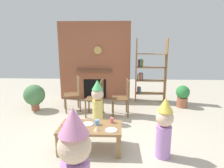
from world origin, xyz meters
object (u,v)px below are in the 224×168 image
object	(u,v)px
paper_cup_near_right	(71,122)
birthday_cake_slice	(97,128)
dining_chair_right	(124,95)
potted_plant_short	(34,96)
paper_cup_center	(76,127)
paper_plate_rear	(111,130)
paper_cup_far_left	(63,127)
bookshelf	(148,73)
paper_cup_near_left	(112,120)
potted_plant_tall	(183,95)
paper_plate_front	(87,124)
child_in_pink	(164,126)
coffee_table	(91,130)
dining_chair_middle	(98,96)
child_with_cone_hat	(75,162)
paper_cup_far_right	(97,122)
child_by_the_chairs	(98,100)
dining_chair_left	(75,92)

from	to	relation	value
paper_cup_near_right	birthday_cake_slice	xyz separation A→B (m)	(0.47, -0.21, -0.01)
dining_chair_right	potted_plant_short	bearing A→B (deg)	-10.47
paper_cup_center	paper_plate_rear	xyz separation A→B (m)	(0.56, -0.01, -0.04)
paper_plate_rear	paper_cup_far_left	bearing A→B (deg)	-179.75
paper_cup_near_right	paper_cup_center	xyz separation A→B (m)	(0.13, -0.19, -0.01)
bookshelf	paper_cup_near_left	size ratio (longest dim) A/B	21.35
paper_cup_near_right	paper_cup_center	distance (m)	0.23
potted_plant_tall	potted_plant_short	size ratio (longest dim) A/B	0.89
paper_plate_front	child_in_pink	distance (m)	1.27
birthday_cake_slice	potted_plant_short	world-z (taller)	potted_plant_short
coffee_table	dining_chair_middle	world-z (taller)	dining_chair_middle
paper_cup_center	coffee_table	bearing A→B (deg)	33.67
paper_cup_near_right	paper_cup_center	size ratio (longest dim) A/B	1.16
child_with_cone_hat	dining_chair_middle	distance (m)	2.82
child_in_pink	dining_chair_right	size ratio (longest dim) A/B	1.08
paper_cup_center	paper_cup_far_left	xyz separation A→B (m)	(-0.21, -0.01, 0.01)
bookshelf	paper_plate_rear	xyz separation A→B (m)	(-0.98, -2.93, -0.47)
paper_plate_rear	child_in_pink	distance (m)	0.83
birthday_cake_slice	dining_chair_right	world-z (taller)	dining_chair_right
paper_cup_near_right	paper_cup_far_right	distance (m)	0.44
paper_plate_rear	birthday_cake_slice	xyz separation A→B (m)	(-0.23, -0.02, 0.03)
bookshelf	child_by_the_chairs	distance (m)	2.18
child_by_the_chairs	dining_chair_middle	size ratio (longest dim) A/B	1.09
paper_cup_near_left	paper_cup_near_right	bearing A→B (deg)	-170.69
coffee_table	paper_cup_near_right	distance (m)	0.36
child_by_the_chairs	dining_chair_right	distance (m)	0.76
dining_chair_right	potted_plant_tall	world-z (taller)	dining_chair_right
dining_chair_left	dining_chair_middle	xyz separation A→B (m)	(0.65, -0.39, 0.00)
paper_cup_near_right	potted_plant_short	world-z (taller)	potted_plant_short
paper_cup_near_right	paper_plate_rear	bearing A→B (deg)	-15.39
paper_cup_far_right	dining_chair_left	world-z (taller)	dining_chair_left
dining_chair_middle	potted_plant_short	size ratio (longest dim) A/B	1.29
paper_cup_near_left	potted_plant_tall	world-z (taller)	potted_plant_tall
paper_plate_front	child_by_the_chairs	xyz separation A→B (m)	(0.05, 1.04, 0.10)
paper_cup_near_left	dining_chair_middle	world-z (taller)	dining_chair_middle
paper_cup_far_right	dining_chair_middle	distance (m)	1.45
bookshelf	paper_cup_center	size ratio (longest dim) A/B	20.18
dining_chair_right	potted_plant_short	distance (m)	2.37
child_by_the_chairs	dining_chair_middle	distance (m)	0.39
bookshelf	dining_chair_left	world-z (taller)	bookshelf
paper_plate_front	dining_chair_middle	xyz separation A→B (m)	(0.02, 1.43, 0.10)
paper_cup_near_right	paper_cup_far_right	size ratio (longest dim) A/B	1.22
dining_chair_right	birthday_cake_slice	bearing A→B (deg)	70.78
dining_chair_left	paper_cup_near_left	bearing A→B (deg)	100.73
paper_cup_near_right	dining_chair_left	size ratio (longest dim) A/B	0.12
child_in_pink	dining_chair_middle	bearing A→B (deg)	-45.06
paper_cup_far_right	child_in_pink	xyz separation A→B (m)	(1.07, -0.25, 0.06)
bookshelf	potted_plant_short	size ratio (longest dim) A/B	2.73
paper_cup_near_right	paper_plate_rear	xyz separation A→B (m)	(0.70, -0.19, -0.05)
paper_cup_far_left	potted_plant_short	bearing A→B (deg)	124.64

